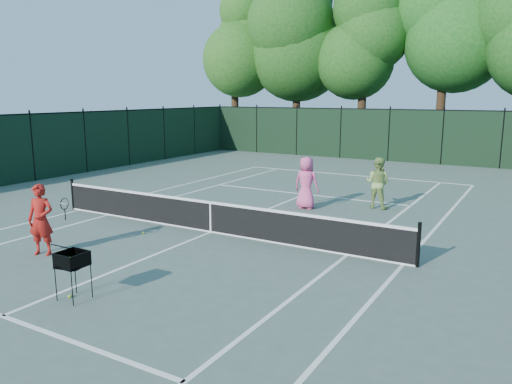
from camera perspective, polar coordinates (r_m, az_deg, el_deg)
The scene contains 21 objects.
ground at distance 14.43m, azimuth -5.17°, elevation -4.59°, with size 90.00×90.00×0.00m, color #4D5E54.
sideline_doubles_left at distance 18.10m, azimuth -19.47°, elevation -1.95°, with size 0.10×23.77×0.01m, color white.
sideline_doubles_right at distance 12.22m, azimuth 16.48°, elevation -7.95°, with size 0.10×23.77×0.01m, color white.
sideline_singles_left at distance 17.09m, azimuth -16.49°, elevation -2.52°, with size 0.10×23.77×0.01m, color white.
sideline_singles_right at distance 12.59m, azimuth 10.39°, elevation -7.10°, with size 0.10×23.77×0.01m, color white.
baseline_far at distance 24.85m, azimuth 10.96°, elevation 1.91°, with size 10.97×0.10×0.01m, color white.
service_line_near at distance 10.24m, azimuth -26.98°, elevation -12.51°, with size 8.23×0.10×0.01m, color white.
service_line_far at distance 19.84m, azimuth 5.62°, elevation -0.25°, with size 8.23×0.10×0.01m, color white.
center_service_line at distance 14.43m, azimuth -5.17°, elevation -4.58°, with size 0.10×12.80×0.01m, color white.
tennis_net at distance 14.31m, azimuth -5.21°, elevation -2.76°, with size 11.69×0.09×1.06m.
fence_far at distance 30.48m, azimuth 14.95°, elevation 6.24°, with size 24.00×0.05×3.00m, color black.
tree_0 at distance 39.22m, azimuth -2.48°, elevation 17.36°, with size 6.40×6.40×13.14m.
tree_1 at distance 37.28m, azimuth 4.77°, elevation 18.48°, with size 6.80×6.80×13.98m.
tree_2 at distance 35.10m, azimuth 12.31°, elevation 17.15°, with size 6.00×6.00×12.40m.
tree_3 at distance 34.51m, azimuth 21.04°, elevation 18.94°, with size 7.00×7.00×14.45m.
coach at distance 13.28m, azimuth -23.36°, elevation -2.92°, with size 0.81×0.87×1.77m.
player_pink at distance 17.23m, azimuth 5.77°, elevation 1.06°, with size 0.89×0.59×1.81m.
player_green at distance 17.72m, azimuth 13.73°, elevation 1.02°, with size 0.92×0.74×1.78m.
ball_hopper at distance 10.21m, azimuth -20.27°, elevation -7.26°, with size 0.59×0.59×0.95m.
loose_ball_near_cart at distance 10.56m, azimuth -20.52°, elevation -11.10°, with size 0.07×0.07×0.07m, color #B0CA29.
loose_ball_midcourt at distance 14.53m, azimuth -12.73°, elevation -4.58°, with size 0.07×0.07×0.07m, color #C3D82C.
Camera 1 is at (8.12, -11.27, 3.90)m, focal length 35.00 mm.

